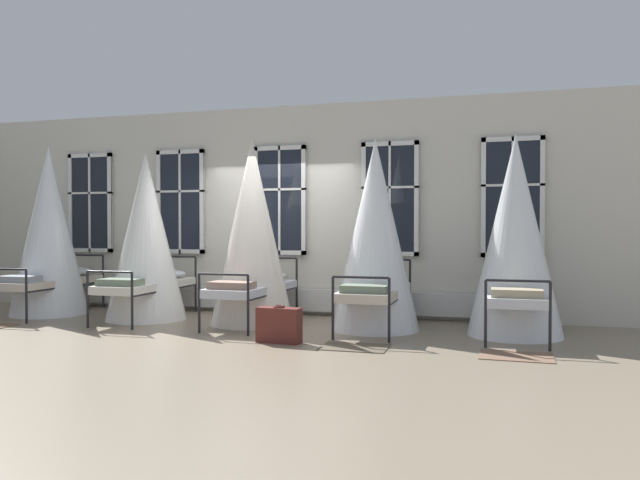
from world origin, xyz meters
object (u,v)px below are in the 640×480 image
cot_fifth (515,238)px  suitcase_dark (279,325)px  cot_second (146,239)px  cot_third (252,234)px  cot_fourth (375,237)px  cot_first (49,233)px

cot_fifth → suitcase_dark: cot_fifth is taller
cot_second → cot_third: bearing=-89.9°
cot_third → cot_fifth: bearing=-88.1°
cot_second → suitcase_dark: cot_second is taller
suitcase_dark → cot_second: bearing=159.5°
cot_second → cot_fourth: cot_fourth is taller
cot_first → cot_fourth: cot_first is taller
cot_first → cot_second: cot_first is taller
cot_first → cot_second: (1.86, -0.04, -0.09)m
cot_fourth → cot_fifth: (1.88, 0.03, -0.01)m
cot_first → cot_fifth: (7.40, 0.04, -0.05)m
cot_third → cot_fifth: cot_third is taller
cot_first → cot_fifth: 7.40m
cot_fourth → suitcase_dark: cot_fourth is taller
cot_third → cot_fourth: size_ratio=1.03×
cot_fifth → suitcase_dark: size_ratio=4.67×
cot_second → cot_fifth: (5.53, 0.08, 0.03)m
cot_first → cot_fourth: 5.51m
cot_third → suitcase_dark: (0.90, -1.30, -1.12)m
cot_first → cot_fifth: bearing=-91.4°
cot_fifth → cot_third: bearing=90.4°
cot_first → cot_fifth: cot_first is taller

